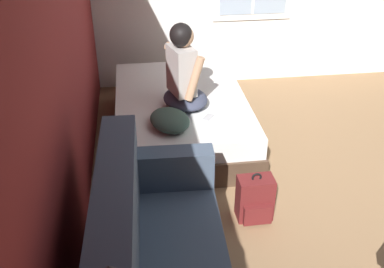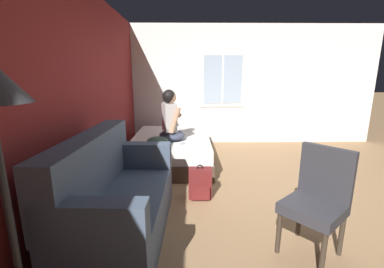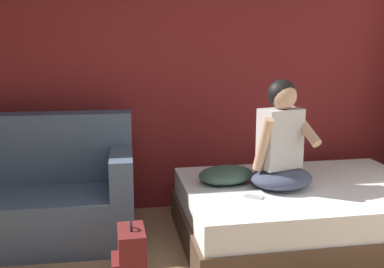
{
  "view_description": "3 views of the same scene",
  "coord_description": "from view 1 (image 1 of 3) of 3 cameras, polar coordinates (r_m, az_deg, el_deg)",
  "views": [
    {
      "loc": [
        -3.06,
        1.96,
        2.62
      ],
      "look_at": [
        0.0,
        1.55,
        0.76
      ],
      "focal_mm": 42.0,
      "sensor_mm": 36.0,
      "label": 1
    },
    {
      "loc": [
        -3.34,
        1.18,
        1.61
      ],
      "look_at": [
        0.16,
        1.14,
        0.79
      ],
      "focal_mm": 24.0,
      "sensor_mm": 36.0,
      "label": 2
    },
    {
      "loc": [
        -0.27,
        -1.82,
        1.64
      ],
      "look_at": [
        0.27,
        1.21,
        1.01
      ],
      "focal_mm": 42.0,
      "sensor_mm": 36.0,
      "label": 3
    }
  ],
  "objects": [
    {
      "name": "bed",
      "position": [
        4.98,
        -1.46,
        2.32
      ],
      "size": [
        2.06,
        1.43,
        0.48
      ],
      "color": "#4C3828",
      "rests_on": "ground"
    },
    {
      "name": "wall_back_accent",
      "position": [
        3.37,
        -17.18,
        7.39
      ],
      "size": [
        10.32,
        0.16,
        2.7
      ],
      "primitive_type": "cube",
      "color": "maroon",
      "rests_on": "ground"
    },
    {
      "name": "couch",
      "position": [
        3.05,
        -4.63,
        -15.99
      ],
      "size": [
        1.73,
        0.88,
        1.04
      ],
      "color": "#47566B",
      "rests_on": "ground"
    },
    {
      "name": "person_seated",
      "position": [
        4.5,
        -1.09,
        7.61
      ],
      "size": [
        0.63,
        0.57,
        0.88
      ],
      "color": "#383D51",
      "rests_on": "bed"
    },
    {
      "name": "ground_plane",
      "position": [
        4.48,
        20.19,
        -7.06
      ],
      "size": [
        40.0,
        40.0,
        0.0
      ],
      "primitive_type": "plane",
      "color": "#93704C"
    },
    {
      "name": "backpack",
      "position": [
        3.87,
        8.01,
        -8.22
      ],
      "size": [
        0.23,
        0.3,
        0.46
      ],
      "color": "maroon",
      "rests_on": "ground"
    },
    {
      "name": "cell_phone",
      "position": [
        4.43,
        2.07,
        2.13
      ],
      "size": [
        0.16,
        0.14,
        0.01
      ],
      "primitive_type": "cube",
      "rotation": [
        0.0,
        0.0,
        0.97
      ],
      "color": "#B7B7BC",
      "rests_on": "bed"
    },
    {
      "name": "throw_pillow",
      "position": [
        4.25,
        -2.84,
        1.79
      ],
      "size": [
        0.56,
        0.47,
        0.14
      ],
      "primitive_type": "ellipsoid",
      "rotation": [
        0.0,
        0.0,
        0.26
      ],
      "color": "#385147",
      "rests_on": "bed"
    }
  ]
}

